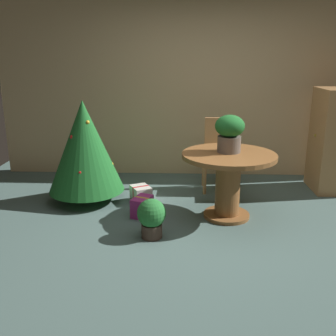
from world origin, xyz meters
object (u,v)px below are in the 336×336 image
Objects in this scene: round_dining_table at (228,175)px; flower_vase at (230,132)px; wooden_chair_far at (220,149)px; gift_box_purple at (142,207)px; holiday_tree at (85,146)px; gift_box_cream at (141,194)px; wooden_cabinet at (335,141)px; potted_plant at (152,217)px.

flower_vase is at bearing 89.78° from round_dining_table.
flower_vase is 1.00m from wooden_chair_far.
round_dining_table is at bearing 0.62° from gift_box_purple.
holiday_tree reaches higher than gift_box_cream.
flower_vase is 1.78m from wooden_cabinet.
wooden_chair_far is 1.77m from holiday_tree.
holiday_tree is (-1.69, 0.45, 0.20)m from round_dining_table.
gift_box_cream is at bearing 102.45° from potted_plant.
holiday_tree is 0.93× the size of wooden_cabinet.
gift_box_purple is at bearing -179.38° from round_dining_table.
gift_box_cream is (-1.01, -0.56, -0.45)m from wooden_chair_far.
potted_plant is at bearing -77.55° from gift_box_cream.
holiday_tree is 3.10× the size of potted_plant.
gift_box_purple is 0.78× the size of potted_plant.
wooden_cabinet is at bearing 13.05° from gift_box_cream.
gift_box_purple is at bearing 105.89° from potted_plant.
round_dining_table is 2.52× the size of flower_vase.
holiday_tree is at bearing -162.77° from wooden_chair_far.
wooden_cabinet is at bearing 33.46° from round_dining_table.
gift_box_cream is (-1.01, 0.35, -0.86)m from flower_vase.
wooden_chair_far reaches higher than gift_box_cream.
potted_plant is at bearing -48.26° from holiday_tree.
gift_box_purple is (0.73, -0.46, -0.59)m from holiday_tree.
wooden_cabinet is at bearing 33.72° from potted_plant.
holiday_tree reaches higher than flower_vase.
gift_box_purple is 0.57m from potted_plant.
holiday_tree reaches higher than gift_box_purple.
flower_vase is at bearing -89.99° from wooden_chair_far.
round_dining_table is at bearing 34.18° from potted_plant.
wooden_chair_far reaches higher than round_dining_table.
flower_vase is 0.43× the size of wooden_chair_far.
holiday_tree reaches higher than wooden_chair_far.
wooden_chair_far is 2.37× the size of potted_plant.
flower_vase is (0.00, 0.06, 0.47)m from round_dining_table.
wooden_cabinet reaches higher than gift_box_cream.
flower_vase is 0.33× the size of holiday_tree.
wooden_chair_far is at bearing 90.01° from flower_vase.
gift_box_cream is 0.79× the size of potted_plant.
gift_box_purple is 0.98× the size of gift_box_cream.
wooden_cabinet is at bearing 9.64° from holiday_tree.
potted_plant is (-0.80, -1.52, -0.33)m from wooden_chair_far.
gift_box_purple reaches higher than gift_box_cream.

